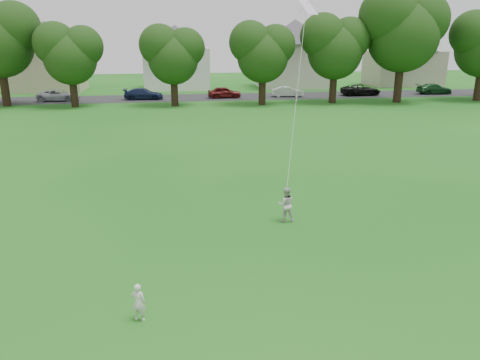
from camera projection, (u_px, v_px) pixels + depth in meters
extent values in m
plane|color=#145814|center=(221.00, 278.00, 13.37)|extent=(160.00, 160.00, 0.00)
cube|color=#2D2D30|center=(179.00, 98.00, 53.06)|extent=(90.00, 7.00, 0.01)
imported|color=silver|center=(138.00, 302.00, 11.25)|extent=(0.42, 0.34, 0.99)
imported|color=beige|center=(286.00, 204.00, 17.33)|extent=(0.68, 0.54, 1.33)
plane|color=white|center=(306.00, 5.00, 19.02)|extent=(1.24, 1.23, 0.77)
cylinder|color=white|center=(297.00, 96.00, 18.13)|extent=(0.01, 0.01, 8.04)
cylinder|color=black|center=(4.00, 86.00, 46.16)|extent=(0.79, 0.79, 4.04)
cylinder|color=black|center=(74.00, 91.00, 45.72)|extent=(0.71, 0.71, 3.13)
cylinder|color=black|center=(174.00, 90.00, 46.47)|extent=(0.70, 0.70, 3.06)
cylinder|color=black|center=(262.00, 89.00, 47.29)|extent=(0.71, 0.71, 3.19)
cylinder|color=black|center=(333.00, 86.00, 48.60)|extent=(0.74, 0.74, 3.49)
cylinder|color=black|center=(399.00, 81.00, 48.88)|extent=(0.83, 0.83, 4.49)
cylinder|color=black|center=(479.00, 84.00, 50.28)|extent=(0.75, 0.75, 3.63)
imported|color=#9C9CAA|center=(59.00, 95.00, 50.07)|extent=(4.48, 2.22, 1.22)
imported|color=#141D3F|center=(143.00, 94.00, 51.36)|extent=(4.35, 2.01, 1.23)
imported|color=#571211|center=(224.00, 92.00, 52.66)|extent=(3.75, 1.52, 1.28)
imported|color=silver|center=(287.00, 92.00, 53.73)|extent=(3.70, 1.71, 1.17)
imported|color=black|center=(361.00, 90.00, 55.00)|extent=(4.63, 2.17, 1.28)
imported|color=#17471F|center=(434.00, 89.00, 56.37)|extent=(4.24, 1.83, 1.22)
cube|color=#C4B393|center=(49.00, 69.00, 59.38)|extent=(8.19, 7.06, 5.51)
pyramid|color=#49464B|center=(44.00, 21.00, 57.69)|extent=(11.82, 11.82, 3.03)
cube|color=white|center=(176.00, 69.00, 61.74)|extent=(8.31, 7.22, 5.23)
pyramid|color=#49464B|center=(175.00, 25.00, 60.13)|extent=(11.99, 11.99, 2.88)
cube|color=beige|center=(294.00, 66.00, 63.99)|extent=(9.55, 7.58, 5.74)
pyramid|color=#49464B|center=(295.00, 19.00, 62.22)|extent=(13.78, 13.78, 3.15)
cube|color=#B1A692|center=(403.00, 68.00, 66.46)|extent=(9.65, 6.57, 4.72)
pyramid|color=#49464B|center=(407.00, 32.00, 65.01)|extent=(13.92, 13.92, 2.60)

